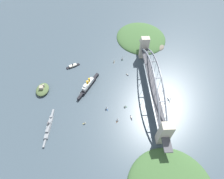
% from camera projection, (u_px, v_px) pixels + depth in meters
% --- Properties ---
extents(ground_plane, '(1400.00, 1400.00, 0.00)m').
position_uv_depth(ground_plane, '(150.00, 91.00, 373.04)').
color(ground_plane, '#3D4C56').
extents(harbor_arch_bridge, '(278.06, 18.95, 66.04)m').
position_uv_depth(harbor_arch_bridge, '(152.00, 82.00, 350.62)').
color(harbor_arch_bridge, '#BCB29E').
rests_on(harbor_arch_bridge, ground).
extents(headland_east_shore, '(147.76, 132.99, 23.49)m').
position_uv_depth(headland_east_shore, '(142.00, 38.00, 488.65)').
color(headland_east_shore, '#3D6033').
rests_on(headland_east_shore, ground).
extents(ocean_liner, '(71.01, 42.80, 21.36)m').
position_uv_depth(ocean_liner, '(88.00, 85.00, 374.38)').
color(ocean_liner, black).
rests_on(ocean_liner, ground).
extents(naval_cruiser, '(74.14, 9.49, 16.43)m').
position_uv_depth(naval_cruiser, '(49.00, 127.00, 318.44)').
color(naval_cruiser, gray).
rests_on(naval_cruiser, ground).
extents(harbor_ferry_steamer, '(19.72, 30.90, 7.32)m').
position_uv_depth(harbor_ferry_steamer, '(73.00, 66.00, 416.79)').
color(harbor_ferry_steamer, black).
rests_on(harbor_ferry_steamer, ground).
extents(fort_island_mid_harbor, '(35.56, 26.12, 14.66)m').
position_uv_depth(fort_island_mid_harbor, '(42.00, 89.00, 369.42)').
color(fort_island_mid_harbor, '#4C6038').
rests_on(fort_island_mid_harbor, ground).
extents(seaplane_taxiing_near_bridge, '(11.73, 7.85, 4.90)m').
position_uv_depth(seaplane_taxiing_near_bridge, '(169.00, 99.00, 357.55)').
color(seaplane_taxiing_near_bridge, '#B7B7B2').
rests_on(seaplane_taxiing_near_bridge, ground).
extents(small_boat_0, '(9.36, 5.81, 10.14)m').
position_uv_depth(small_boat_0, '(122.00, 58.00, 430.47)').
color(small_boat_0, '#2D6B3D').
rests_on(small_boat_0, ground).
extents(small_boat_1, '(6.64, 5.37, 1.96)m').
position_uv_depth(small_boat_1, '(127.00, 75.00, 401.12)').
color(small_boat_1, black).
rests_on(small_boat_1, ground).
extents(small_boat_2, '(4.30, 6.26, 7.64)m').
position_uv_depth(small_boat_2, '(84.00, 123.00, 322.56)').
color(small_boat_2, gold).
rests_on(small_boat_2, ground).
extents(small_boat_3, '(8.09, 5.92, 8.47)m').
position_uv_depth(small_boat_3, '(117.00, 119.00, 326.09)').
color(small_boat_3, brown).
rests_on(small_boat_3, ground).
extents(small_boat_4, '(3.95, 6.71, 7.55)m').
position_uv_depth(small_boat_4, '(125.00, 106.00, 344.90)').
color(small_boat_4, '#2D6B3D').
rests_on(small_boat_4, ground).
extents(small_boat_5, '(8.05, 6.10, 10.05)m').
position_uv_depth(small_boat_5, '(107.00, 108.00, 341.36)').
color(small_boat_5, '#234C8C').
rests_on(small_boat_5, ground).
extents(small_boat_6, '(8.75, 5.24, 9.78)m').
position_uv_depth(small_boat_6, '(114.00, 61.00, 424.02)').
color(small_boat_6, silver).
rests_on(small_boat_6, ground).
extents(small_boat_7, '(10.41, 2.64, 2.10)m').
position_uv_depth(small_boat_7, '(131.00, 117.00, 332.27)').
color(small_boat_7, black).
rests_on(small_boat_7, ground).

